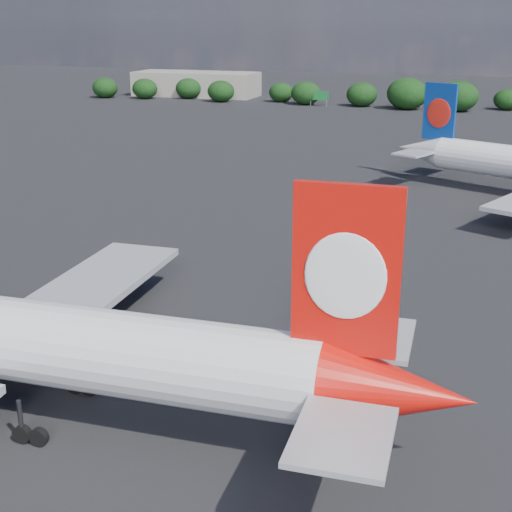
% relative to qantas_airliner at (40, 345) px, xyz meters
% --- Properties ---
extents(ground, '(500.00, 500.00, 0.00)m').
position_rel_qantas_airliner_xyz_m(ground, '(-5.63, 62.75, -5.38)').
color(ground, black).
rests_on(ground, ground).
extents(qantas_airliner, '(54.04, 51.32, 17.66)m').
position_rel_qantas_airliner_xyz_m(qantas_airliner, '(0.00, 0.00, 0.00)').
color(qantas_airliner, silver).
rests_on(qantas_airliner, ground).
extents(terminal_building, '(42.00, 16.00, 8.00)m').
position_rel_qantas_airliner_xyz_m(terminal_building, '(-70.63, 194.75, -1.38)').
color(terminal_building, gray).
rests_on(terminal_building, ground).
extents(highway_sign, '(6.00, 0.30, 4.50)m').
position_rel_qantas_airliner_xyz_m(highway_sign, '(-23.63, 178.75, -2.25)').
color(highway_sign, '#125D24').
rests_on(highway_sign, ground).
extents(billboard_yellow, '(5.00, 0.30, 5.50)m').
position_rel_qantas_airliner_xyz_m(billboard_yellow, '(6.37, 184.75, -1.51)').
color(billboard_yellow, gold).
rests_on(billboard_yellow, ground).
extents(horizon_treeline, '(205.47, 16.45, 9.19)m').
position_rel_qantas_airliner_xyz_m(horizon_treeline, '(12.51, 182.33, -1.50)').
color(horizon_treeline, black).
rests_on(horizon_treeline, ground).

